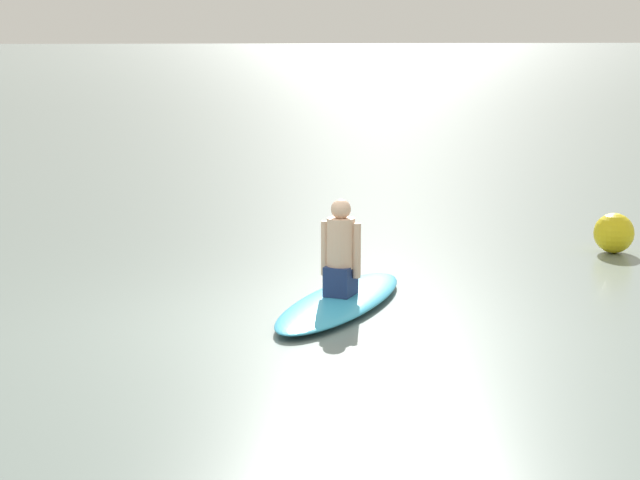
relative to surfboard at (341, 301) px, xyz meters
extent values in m
plane|color=slate|center=(0.55, -0.57, -0.06)|extent=(400.00, 400.00, 0.00)
ellipsoid|color=#339EC6|center=(0.00, 0.00, 0.00)|extent=(2.64, 1.95, 0.13)
cube|color=navy|center=(0.00, 0.00, 0.21)|extent=(0.39, 0.37, 0.29)
cylinder|color=#D6AD8E|center=(0.00, 0.00, 0.58)|extent=(0.37, 0.37, 0.48)
sphere|color=#D6AD8E|center=(0.00, 0.00, 0.90)|extent=(0.19, 0.19, 0.19)
cylinder|color=#D6AD8E|center=(0.08, 0.14, 0.51)|extent=(0.11, 0.11, 0.53)
cylinder|color=#D6AD8E|center=(-0.08, -0.14, 0.51)|extent=(0.11, 0.11, 0.53)
sphere|color=yellow|center=(-2.19, 3.65, 0.18)|extent=(0.48, 0.48, 0.48)
camera|label=1|loc=(10.16, -1.54, 2.59)|focal=61.48mm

